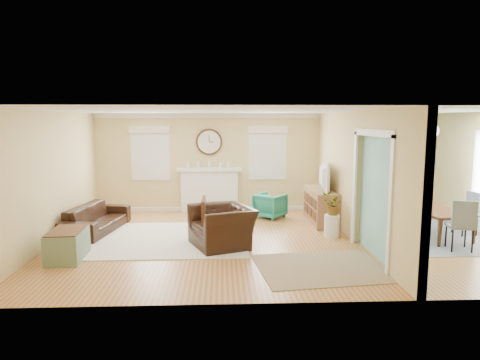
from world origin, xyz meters
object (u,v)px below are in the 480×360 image
object	(u,v)px
credenza	(321,206)
sofa	(97,218)
green_chair	(270,206)
eames_chair	(222,226)
dining_table	(432,222)

from	to	relation	value
credenza	sofa	bearing A→B (deg)	-173.20
green_chair	sofa	bearing A→B (deg)	56.26
eames_chair	credenza	distance (m)	2.97
green_chair	credenza	xyz separation A→B (m)	(1.14, -0.58, 0.09)
green_chair	dining_table	distance (m)	3.71
eames_chair	sofa	bearing A→B (deg)	-135.56
eames_chair	credenza	world-z (taller)	credenza
dining_table	sofa	bearing A→B (deg)	73.70
eames_chair	credenza	size ratio (longest dim) A/B	0.76
green_chair	dining_table	bearing A→B (deg)	-170.26
green_chair	credenza	distance (m)	1.28
eames_chair	green_chair	distance (m)	2.69
sofa	eames_chair	distance (m)	2.99
sofa	dining_table	world-z (taller)	dining_table
sofa	green_chair	world-z (taller)	green_chair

